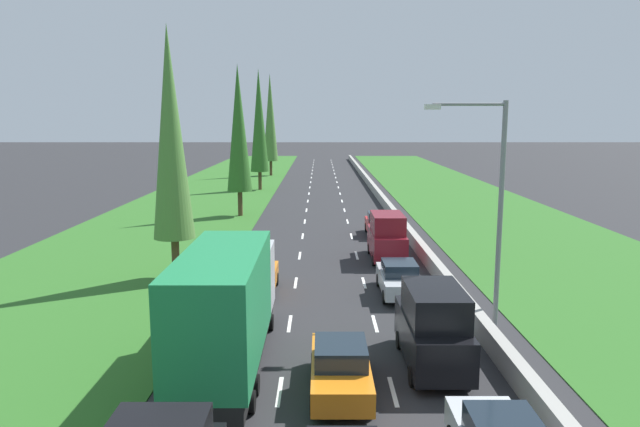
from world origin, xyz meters
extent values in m
plane|color=#28282B|center=(0.00, 60.00, 0.00)|extent=(300.00, 300.00, 0.00)
cube|color=#2D6623|center=(-12.65, 60.00, 0.02)|extent=(14.00, 140.00, 0.04)
cube|color=#2D6623|center=(14.35, 60.00, 0.02)|extent=(14.00, 140.00, 0.04)
cube|color=#9E9B93|center=(5.70, 60.00, 0.42)|extent=(0.44, 120.00, 0.85)
cube|color=white|center=(-1.75, 15.00, 0.01)|extent=(0.14, 2.00, 0.01)
cube|color=white|center=(-1.75, 21.00, 0.01)|extent=(0.14, 2.00, 0.01)
cube|color=white|center=(-1.75, 27.00, 0.01)|extent=(0.14, 2.00, 0.01)
cube|color=white|center=(-1.75, 33.00, 0.01)|extent=(0.14, 2.00, 0.01)
cube|color=white|center=(-1.75, 39.00, 0.01)|extent=(0.14, 2.00, 0.01)
cube|color=white|center=(-1.75, 45.00, 0.01)|extent=(0.14, 2.00, 0.01)
cube|color=white|center=(-1.75, 51.00, 0.01)|extent=(0.14, 2.00, 0.01)
cube|color=white|center=(-1.75, 57.00, 0.01)|extent=(0.14, 2.00, 0.01)
cube|color=white|center=(-1.75, 63.00, 0.01)|extent=(0.14, 2.00, 0.01)
cube|color=white|center=(-1.75, 69.00, 0.01)|extent=(0.14, 2.00, 0.01)
cube|color=white|center=(-1.75, 75.00, 0.01)|extent=(0.14, 2.00, 0.01)
cube|color=white|center=(-1.75, 81.00, 0.01)|extent=(0.14, 2.00, 0.01)
cube|color=white|center=(-1.75, 87.00, 0.01)|extent=(0.14, 2.00, 0.01)
cube|color=white|center=(-1.75, 93.00, 0.01)|extent=(0.14, 2.00, 0.01)
cube|color=white|center=(-1.75, 99.00, 0.01)|extent=(0.14, 2.00, 0.01)
cube|color=white|center=(-1.75, 105.00, 0.01)|extent=(0.14, 2.00, 0.01)
cube|color=white|center=(-1.75, 111.00, 0.01)|extent=(0.14, 2.00, 0.01)
cube|color=white|center=(-1.75, 117.00, 0.01)|extent=(0.14, 2.00, 0.01)
cube|color=white|center=(1.75, 15.00, 0.01)|extent=(0.14, 2.00, 0.01)
cube|color=white|center=(1.75, 21.00, 0.01)|extent=(0.14, 2.00, 0.01)
cube|color=white|center=(1.75, 27.00, 0.01)|extent=(0.14, 2.00, 0.01)
cube|color=white|center=(1.75, 33.00, 0.01)|extent=(0.14, 2.00, 0.01)
cube|color=white|center=(1.75, 39.00, 0.01)|extent=(0.14, 2.00, 0.01)
cube|color=white|center=(1.75, 45.00, 0.01)|extent=(0.14, 2.00, 0.01)
cube|color=white|center=(1.75, 51.00, 0.01)|extent=(0.14, 2.00, 0.01)
cube|color=white|center=(1.75, 57.00, 0.01)|extent=(0.14, 2.00, 0.01)
cube|color=white|center=(1.75, 63.00, 0.01)|extent=(0.14, 2.00, 0.01)
cube|color=white|center=(1.75, 69.00, 0.01)|extent=(0.14, 2.00, 0.01)
cube|color=white|center=(1.75, 75.00, 0.01)|extent=(0.14, 2.00, 0.01)
cube|color=white|center=(1.75, 81.00, 0.01)|extent=(0.14, 2.00, 0.01)
cube|color=white|center=(1.75, 87.00, 0.01)|extent=(0.14, 2.00, 0.01)
cube|color=white|center=(1.75, 93.00, 0.01)|extent=(0.14, 2.00, 0.01)
cube|color=white|center=(1.75, 99.00, 0.01)|extent=(0.14, 2.00, 0.01)
cube|color=white|center=(1.75, 105.00, 0.01)|extent=(0.14, 2.00, 0.01)
cube|color=white|center=(1.75, 111.00, 0.01)|extent=(0.14, 2.00, 0.01)
cube|color=white|center=(1.75, 117.00, 0.01)|extent=(0.14, 2.00, 0.01)
cube|color=black|center=(3.28, 16.92, 1.02)|extent=(1.90, 4.90, 1.40)
cube|color=black|center=(3.28, 16.62, 2.27)|extent=(1.80, 3.10, 1.10)
cylinder|color=black|center=(2.41, 18.43, 0.32)|extent=(0.22, 0.64, 0.64)
cylinder|color=black|center=(4.15, 18.43, 0.32)|extent=(0.22, 0.64, 0.64)
cylinder|color=black|center=(2.41, 15.40, 0.32)|extent=(0.22, 0.64, 0.64)
cylinder|color=black|center=(4.15, 15.40, 0.32)|extent=(0.22, 0.64, 0.64)
cube|color=silver|center=(3.25, 25.00, 0.68)|extent=(1.76, 4.50, 0.72)
cube|color=#19232D|center=(3.25, 24.85, 1.34)|extent=(1.56, 1.90, 0.60)
cylinder|color=black|center=(2.45, 26.40, 0.32)|extent=(0.22, 0.64, 0.64)
cylinder|color=black|center=(4.05, 26.40, 0.32)|extent=(0.22, 0.64, 0.64)
cylinder|color=black|center=(2.45, 23.61, 0.32)|extent=(0.22, 0.64, 0.64)
cylinder|color=black|center=(4.05, 23.61, 0.32)|extent=(0.22, 0.64, 0.64)
cube|color=maroon|center=(3.46, 32.00, 1.02)|extent=(1.90, 4.90, 1.40)
cube|color=maroon|center=(3.46, 31.70, 2.27)|extent=(1.80, 3.10, 1.10)
cylinder|color=black|center=(2.59, 33.52, 0.32)|extent=(0.22, 0.64, 0.64)
cylinder|color=black|center=(4.33, 33.52, 0.32)|extent=(0.22, 0.64, 0.64)
cylinder|color=black|center=(2.59, 30.48, 0.32)|extent=(0.22, 0.64, 0.64)
cylinder|color=black|center=(4.33, 30.48, 0.32)|extent=(0.22, 0.64, 0.64)
cube|color=red|center=(3.72, 39.45, 0.70)|extent=(1.68, 3.90, 0.76)
cube|color=#19232D|center=(3.72, 39.15, 1.40)|extent=(1.52, 1.60, 0.64)
cylinder|color=black|center=(2.96, 40.66, 0.32)|extent=(0.22, 0.64, 0.64)
cylinder|color=black|center=(4.48, 40.66, 0.32)|extent=(0.22, 0.64, 0.64)
cylinder|color=black|center=(2.96, 38.24, 0.32)|extent=(0.22, 0.64, 0.64)
cylinder|color=black|center=(4.48, 38.24, 0.32)|extent=(0.22, 0.64, 0.64)
cube|color=black|center=(-3.59, 17.00, 0.60)|extent=(2.20, 9.40, 0.56)
cube|color=silver|center=(-3.59, 20.60, 2.13)|extent=(2.40, 2.20, 2.50)
cube|color=#1E7F47|center=(-3.59, 15.90, 2.53)|extent=(2.44, 7.20, 3.30)
cylinder|color=black|center=(-4.71, 20.30, 0.32)|extent=(0.22, 0.64, 0.64)
cylinder|color=black|center=(-2.47, 20.30, 0.32)|extent=(0.22, 0.64, 0.64)
cylinder|color=black|center=(-4.71, 14.82, 0.32)|extent=(0.22, 0.64, 0.64)
cylinder|color=black|center=(-2.47, 14.82, 0.32)|extent=(0.22, 0.64, 0.64)
cylinder|color=black|center=(-4.71, 13.74, 0.32)|extent=(0.22, 0.64, 0.64)
cylinder|color=black|center=(-2.47, 13.74, 0.32)|extent=(0.22, 0.64, 0.64)
cube|color=orange|center=(-3.48, 25.40, 0.70)|extent=(1.68, 3.90, 0.76)
cube|color=#19232D|center=(-3.48, 25.10, 1.40)|extent=(1.52, 1.60, 0.64)
cylinder|color=black|center=(-4.24, 26.61, 0.32)|extent=(0.22, 0.64, 0.64)
cylinder|color=black|center=(-2.72, 26.61, 0.32)|extent=(0.22, 0.64, 0.64)
cylinder|color=black|center=(-4.24, 24.19, 0.32)|extent=(0.22, 0.64, 0.64)
cylinder|color=black|center=(-2.72, 24.19, 0.32)|extent=(0.22, 0.64, 0.64)
cube|color=orange|center=(0.12, 14.99, 0.68)|extent=(1.76, 4.50, 0.72)
cube|color=#19232D|center=(0.12, 14.84, 1.34)|extent=(1.56, 1.90, 0.60)
cylinder|color=black|center=(-0.68, 16.38, 0.32)|extent=(0.22, 0.64, 0.64)
cylinder|color=black|center=(0.92, 16.38, 0.32)|extent=(0.22, 0.64, 0.64)
cylinder|color=black|center=(-0.68, 13.59, 0.32)|extent=(0.22, 0.64, 0.64)
cylinder|color=black|center=(0.92, 13.59, 0.32)|extent=(0.22, 0.64, 0.64)
cylinder|color=#4C3823|center=(-8.06, 27.83, 1.10)|extent=(0.40, 0.40, 2.20)
cone|color=#4C7F38|center=(-8.06, 27.83, 7.59)|extent=(2.12, 2.12, 10.79)
cylinder|color=#4C3823|center=(-7.40, 47.79, 1.10)|extent=(0.40, 0.40, 2.20)
cone|color=#2D6623|center=(-7.40, 47.79, 7.54)|extent=(2.12, 2.12, 10.68)
cylinder|color=#4C3823|center=(-7.60, 66.51, 1.10)|extent=(0.41, 0.41, 2.20)
cone|color=#2D6623|center=(-7.60, 66.51, 8.12)|extent=(2.15, 2.15, 11.85)
cylinder|color=#4C3823|center=(-7.78, 84.06, 1.10)|extent=(0.41, 0.41, 2.20)
cone|color=#4C7F38|center=(-7.78, 84.06, 8.54)|extent=(2.17, 2.17, 12.68)
cylinder|color=gray|center=(6.60, 20.77, 4.50)|extent=(0.20, 0.20, 9.00)
cylinder|color=gray|center=(5.20, 20.77, 8.85)|extent=(2.80, 0.12, 0.12)
cube|color=silver|center=(3.80, 20.77, 8.75)|extent=(0.60, 0.28, 0.20)
camera|label=1|loc=(-0.50, -1.73, 8.29)|focal=32.57mm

